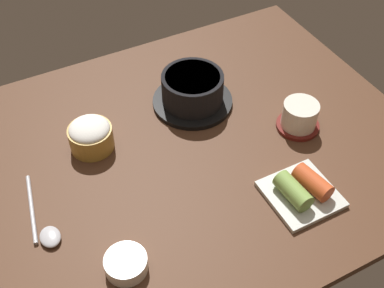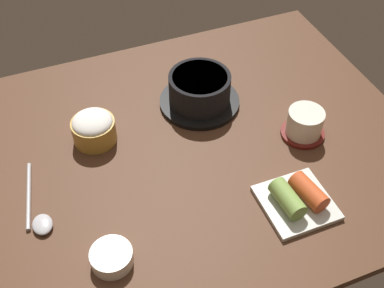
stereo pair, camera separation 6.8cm
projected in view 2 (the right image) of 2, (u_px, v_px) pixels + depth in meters
dining_table at (180, 153)px, 102.06cm from camera, size 100.00×76.00×2.00cm
stone_pot at (200, 91)px, 108.58cm from camera, size 18.02×18.02×7.74cm
rice_bowl at (94, 128)px, 101.04cm from camera, size 9.06×9.06×6.58cm
tea_cup_with_saucer at (304, 124)px, 102.24cm from camera, size 9.28×9.28×6.31cm
kimchi_plate at (297, 199)px, 90.48cm from camera, size 12.72×12.72×4.66cm
side_bowl_near at (112, 257)px, 82.39cm from camera, size 7.27×7.27×2.83cm
spoon at (38, 215)px, 89.44cm from camera, size 4.80×18.09×1.35cm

